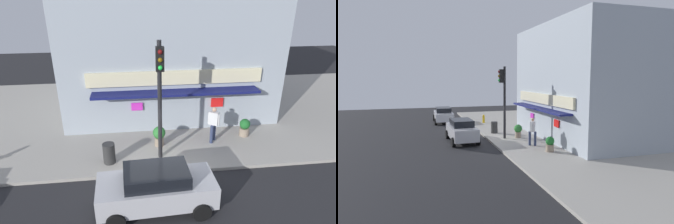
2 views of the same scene
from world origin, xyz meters
The scene contains 11 objects.
ground_plane centered at (0.00, 0.00, 0.00)m, with size 50.81×50.81×0.00m, color #232326.
sidewalk centered at (0.00, 6.36, 0.07)m, with size 33.87×12.73×0.15m, color #A39E93.
corner_building centered at (1.13, 7.88, 4.23)m, with size 11.53×9.12×8.18m.
traffic_light centered at (0.09, 1.09, 3.47)m, with size 0.32×0.58×5.19m.
fire_hydrant centered at (-7.60, 1.36, 0.54)m, with size 0.47×0.23×0.81m.
trash_can centered at (-2.15, 1.00, 0.60)m, with size 0.53×0.53×0.91m, color #2D2D2D.
pedestrian centered at (2.78, 2.28, 1.16)m, with size 0.54×0.52×1.82m.
potted_plant_by_doorway centered at (4.55, 2.68, 0.61)m, with size 0.53×0.53×0.91m.
potted_plant_by_window centered at (0.13, 2.21, 0.69)m, with size 0.60×0.60×0.98m.
parked_car_silver centered at (-0.35, -1.86, 0.84)m, with size 4.11×2.01×1.61m.
parked_car_white centered at (-9.96, -2.29, 0.80)m, with size 4.26×1.97×1.53m.
Camera 2 is at (20.22, -4.86, 4.56)m, focal length 31.42 mm.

